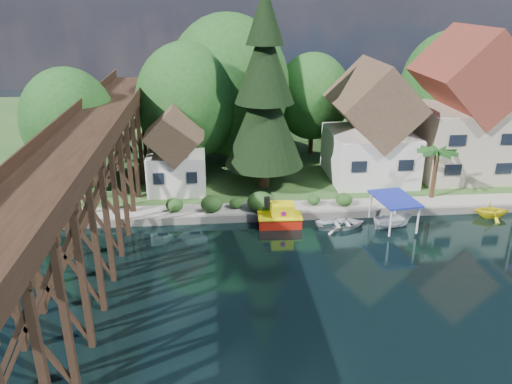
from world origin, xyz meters
TOP-DOWN VIEW (x-y plane):
  - ground at (0.00, 0.00)m, footprint 140.00×140.00m
  - bank at (0.00, 34.00)m, footprint 140.00×52.00m
  - seawall at (4.00, 8.00)m, footprint 60.00×0.40m
  - promenade at (6.00, 9.30)m, footprint 50.00×2.60m
  - trestle_bridge at (-16.00, 5.17)m, footprint 4.12×44.18m
  - house_left at (7.00, 16.00)m, footprint 7.64×8.64m
  - house_center at (16.00, 16.50)m, footprint 8.65×9.18m
  - shed at (-11.00, 14.50)m, footprint 5.09×5.40m
  - bg_trees at (1.00, 21.25)m, footprint 49.90×13.30m
  - shrubs at (-4.60, 9.26)m, footprint 15.76×2.47m
  - conifer at (-3.18, 14.36)m, footprint 7.05×7.05m
  - palm_tree at (11.03, 10.36)m, footprint 3.44×3.44m
  - tugboat at (-2.66, 7.01)m, footprint 3.47×1.96m
  - boat_white_a at (1.99, 6.32)m, footprint 3.93×2.89m
  - boat_canopy at (5.96, 5.82)m, footprint 3.32×4.28m
  - boat_yellow at (14.69, 7.05)m, footprint 3.14×2.82m

SIDE VIEW (x-z plane):
  - ground at x=0.00m, z-range 0.00..0.00m
  - bank at x=0.00m, z-range 0.00..0.50m
  - seawall at x=4.00m, z-range 0.00..0.62m
  - boat_white_a at x=1.99m, z-range 0.00..0.79m
  - promenade at x=6.00m, z-range 0.50..0.56m
  - boat_yellow at x=14.69m, z-range 0.00..1.48m
  - tugboat at x=-2.66m, z-range -0.50..1.98m
  - boat_canopy at x=5.96m, z-range -0.18..2.36m
  - shrubs at x=-4.60m, z-range 0.38..2.08m
  - shed at x=-11.00m, z-range -0.10..7.75m
  - palm_tree at x=11.03m, z-range 2.22..6.82m
  - house_left at x=7.00m, z-range -0.37..10.65m
  - trestle_bridge at x=-16.00m, z-range 0.70..10.00m
  - house_center at x=16.00m, z-range -0.53..13.36m
  - bg_trees at x=1.00m, z-range 2.00..12.57m
  - conifer at x=-3.18m, z-range 0.18..17.53m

